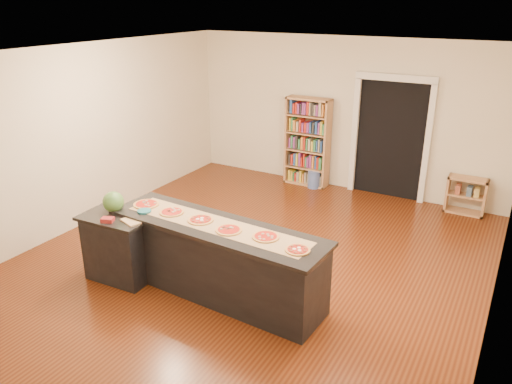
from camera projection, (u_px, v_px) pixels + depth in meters
The scene contains 18 objects.
room at pixel (248, 168), 6.34m from camera, with size 6.00×7.00×2.80m.
doorway at pixel (391, 132), 8.81m from camera, with size 1.40×0.09×2.21m.
kitchen_island at pixel (217, 259), 6.03m from camera, with size 2.80×0.76×0.92m.
side_counter at pixel (121, 246), 6.41m from camera, with size 0.89×0.65×0.88m.
bookshelf at pixel (307, 142), 9.50m from camera, with size 0.85×0.30×1.69m, color tan.
low_shelf at pixel (466, 195), 8.37m from camera, with size 0.63×0.27×0.63m, color tan.
waste_bin at pixel (314, 179), 9.55m from camera, with size 0.23×0.23×0.34m, color #4C65AB.
kraft_paper at pixel (216, 225), 5.87m from camera, with size 2.43×0.44×0.00m, color olive.
watermelon at pixel (113, 202), 6.29m from camera, with size 0.27×0.27×0.27m, color #144214.
cutting_board at pixel (132, 221), 6.05m from camera, with size 0.27×0.18×0.02m, color tan.
package_red at pixel (108, 220), 6.04m from camera, with size 0.15×0.10×0.05m, color maroon.
package_teal at pixel (144, 213), 6.23m from camera, with size 0.18×0.18×0.07m, color #195966.
pizza_a at pixel (146, 204), 6.42m from camera, with size 0.31×0.31×0.02m.
pizza_b at pixel (172, 212), 6.19m from camera, with size 0.30×0.30×0.02m.
pizza_c at pixel (201, 220), 5.97m from camera, with size 0.30×0.30×0.02m.
pizza_d at pixel (229, 230), 5.71m from camera, with size 0.30×0.30×0.02m.
pizza_e at pixel (266, 237), 5.55m from camera, with size 0.29×0.29×0.02m.
pizza_f at pixel (298, 250), 5.26m from camera, with size 0.27×0.27×0.02m.
Camera 1 is at (3.04, -5.19, 3.43)m, focal length 35.00 mm.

